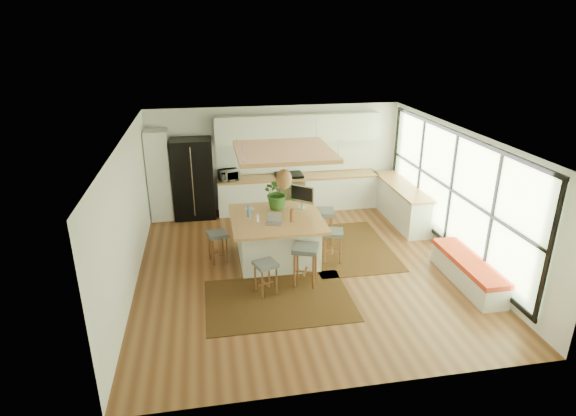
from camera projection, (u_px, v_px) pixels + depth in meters
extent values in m
plane|color=#5C321A|center=(302.00, 266.00, 9.63)|extent=(7.00, 7.00, 0.00)
plane|color=white|center=(304.00, 136.00, 8.65)|extent=(7.00, 7.00, 0.00)
plane|color=white|center=(275.00, 158.00, 12.35)|extent=(6.50, 0.00, 6.50)
plane|color=white|center=(359.00, 302.00, 5.93)|extent=(6.50, 0.00, 6.50)
plane|color=white|center=(128.00, 216.00, 8.61)|extent=(0.00, 7.00, 7.00)
plane|color=white|center=(458.00, 195.00, 9.67)|extent=(0.00, 7.00, 7.00)
cube|color=silver|center=(160.00, 175.00, 11.66)|extent=(0.55, 0.60, 2.25)
cube|color=silver|center=(298.00, 193.00, 12.47)|extent=(4.20, 0.60, 0.88)
cube|color=#A36B39|center=(298.00, 177.00, 12.31)|extent=(4.24, 0.64, 0.05)
cube|color=white|center=(296.00, 157.00, 12.42)|extent=(4.20, 0.02, 0.80)
cube|color=silver|center=(298.00, 128.00, 11.98)|extent=(4.20, 0.34, 0.70)
cube|color=silver|center=(401.00, 203.00, 11.78)|extent=(0.60, 2.50, 0.88)
cube|color=#A36B39|center=(402.00, 186.00, 11.61)|extent=(0.64, 2.54, 0.05)
cube|color=black|center=(279.00, 300.00, 8.44)|extent=(2.60, 1.80, 0.01)
cube|color=black|center=(347.00, 247.00, 10.45)|extent=(1.80, 2.60, 0.01)
imported|color=#A5A5AA|center=(229.00, 174.00, 11.91)|extent=(0.54, 0.39, 0.33)
imported|color=#1E4C19|center=(278.00, 196.00, 10.01)|extent=(0.77, 0.82, 0.55)
imported|color=silver|center=(250.00, 209.00, 9.99)|extent=(0.25, 0.25, 0.05)
cylinder|color=#3685D8|center=(249.00, 213.00, 9.61)|extent=(0.07, 0.07, 0.19)
cylinder|color=silver|center=(258.00, 217.00, 9.41)|extent=(0.07, 0.07, 0.19)
cylinder|color=brown|center=(291.00, 218.00, 9.37)|extent=(0.07, 0.07, 0.19)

